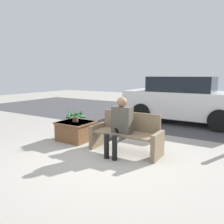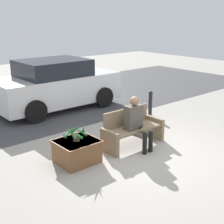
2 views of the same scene
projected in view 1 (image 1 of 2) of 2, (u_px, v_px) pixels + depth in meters
The scene contains 7 objects.
ground_plane at pixel (105, 159), 4.37m from camera, with size 30.00×30.00×0.00m, color #9E998E.
road_surface at pixel (178, 116), 8.86m from camera, with size 20.00×6.00×0.01m, color #424244.
bench at pixel (126, 134), 4.73m from camera, with size 1.55×0.56×0.85m.
person_seated at pixel (120, 124), 4.55m from camera, with size 0.42×0.63×1.21m.
planter_box at pixel (76, 130), 5.59m from camera, with size 0.83×0.76×0.48m.
potted_plant at pixel (75, 115), 5.53m from camera, with size 0.50×0.52×0.36m.
parked_car at pixel (184, 100), 7.71m from camera, with size 4.03×1.98×1.60m.
Camera 1 is at (2.32, -3.45, 1.65)m, focal length 35.00 mm.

